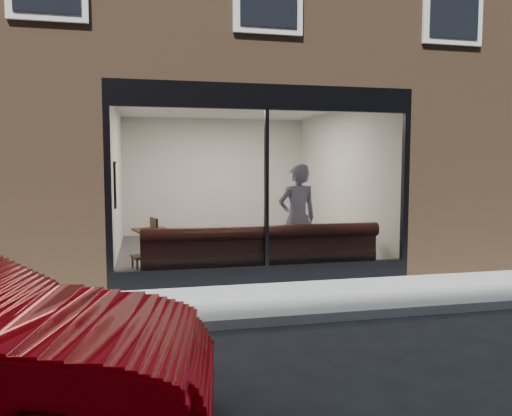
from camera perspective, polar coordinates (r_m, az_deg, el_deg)
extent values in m
plane|color=black|center=(6.34, 5.71, -12.78)|extent=(120.00, 120.00, 0.00)
cube|color=gray|center=(7.26, 3.19, -10.42)|extent=(40.00, 2.00, 0.01)
cube|color=gray|center=(6.28, 5.86, -12.39)|extent=(40.00, 0.10, 0.12)
cube|color=brown|center=(13.86, -20.25, 3.30)|extent=(2.50, 12.00, 3.20)
cube|color=brown|center=(14.86, 9.83, 3.62)|extent=(2.50, 12.00, 3.20)
cube|color=brown|center=(16.84, -6.09, 3.82)|extent=(5.00, 6.00, 3.20)
plane|color=#2D2D30|center=(11.07, -2.47, -4.98)|extent=(6.00, 6.00, 0.00)
plane|color=white|center=(10.97, -2.53, 11.55)|extent=(6.00, 6.00, 0.00)
plane|color=silver|center=(13.86, -4.68, 3.59)|extent=(5.00, 0.00, 5.00)
plane|color=silver|center=(10.75, -15.70, 3.02)|extent=(0.00, 6.00, 6.00)
plane|color=silver|center=(11.60, 9.71, 3.26)|extent=(0.00, 6.00, 6.00)
cube|color=black|center=(8.21, 1.18, -7.56)|extent=(5.00, 0.10, 0.30)
cube|color=black|center=(8.08, 1.22, 12.57)|extent=(5.00, 0.10, 0.40)
cube|color=black|center=(8.02, 1.20, 2.25)|extent=(0.06, 0.10, 2.50)
plane|color=white|center=(7.99, 1.25, 2.24)|extent=(4.80, 0.00, 4.80)
cube|color=#3A1615|center=(8.57, 0.54, -6.51)|extent=(4.00, 0.55, 0.45)
imported|color=#A4AFE0|center=(8.86, 4.74, -1.22)|extent=(0.76, 0.54, 1.96)
cube|color=#311E13|center=(9.32, -11.85, -2.48)|extent=(0.74, 0.74, 0.04)
cube|color=#311E13|center=(9.65, 10.38, -2.20)|extent=(0.59, 0.59, 0.04)
cube|color=#311E13|center=(9.48, -12.64, -5.43)|extent=(0.52, 0.52, 0.04)
cube|color=#311E13|center=(9.90, 4.27, -4.88)|extent=(0.52, 0.52, 0.04)
cube|color=white|center=(10.20, -15.63, 2.59)|extent=(0.02, 0.63, 0.84)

